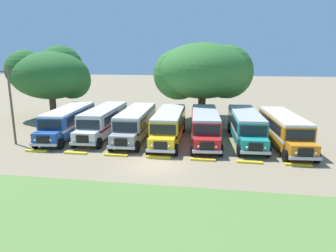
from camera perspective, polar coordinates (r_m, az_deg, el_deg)
ground_plane at (r=23.45m, az=-2.55°, el=-7.30°), size 220.00×220.00×0.00m
foreground_grass_strip at (r=16.00m, az=-9.08°, el=-17.67°), size 80.00×9.80×0.01m
parked_bus_slot_0 at (r=33.40m, az=-18.08°, el=1.02°), size 3.48×10.96×2.82m
parked_bus_slot_1 at (r=32.63m, az=-11.92°, el=1.12°), size 3.02×10.88×2.82m
parked_bus_slot_2 at (r=31.09m, az=-6.04°, el=0.75°), size 3.08×10.89×2.82m
parked_bus_slot_3 at (r=30.00m, az=0.18°, el=0.37°), size 3.03×10.88×2.82m
parked_bus_slot_4 at (r=30.05m, az=6.91°, el=0.30°), size 3.40×10.95×2.82m
parked_bus_slot_5 at (r=30.54m, az=14.31°, el=0.19°), size 3.23×10.92×2.82m
parked_bus_slot_6 at (r=30.22m, az=20.81°, el=-0.39°), size 3.49×10.96×2.82m
curb_wheelstop_0 at (r=28.93m, az=-23.35°, el=-4.28°), size 2.00×0.36×0.15m
curb_wheelstop_1 at (r=27.19m, az=-16.91°, el=-4.83°), size 2.00×0.36×0.15m
curb_wheelstop_2 at (r=25.83m, az=-9.68°, el=-5.37°), size 2.00×0.36×0.15m
curb_wheelstop_3 at (r=24.93m, az=-1.79°, el=-5.86°), size 2.00×0.36×0.15m
curb_wheelstop_4 at (r=24.53m, az=6.54°, el=-6.26°), size 2.00×0.36×0.15m
curb_wheelstop_5 at (r=24.65m, az=14.98°, el=-6.54°), size 2.00×0.36×0.15m
curb_wheelstop_6 at (r=25.29m, az=23.17°, el=-6.67°), size 2.00×0.36×0.15m
broad_shade_tree at (r=39.00m, az=6.70°, el=10.06°), size 12.26×12.20×9.74m
secondary_tree at (r=43.61m, az=-20.80°, el=9.14°), size 10.48×10.38×9.57m
utility_pole at (r=31.48m, az=-27.25°, el=3.87°), size 1.80×0.20×7.35m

